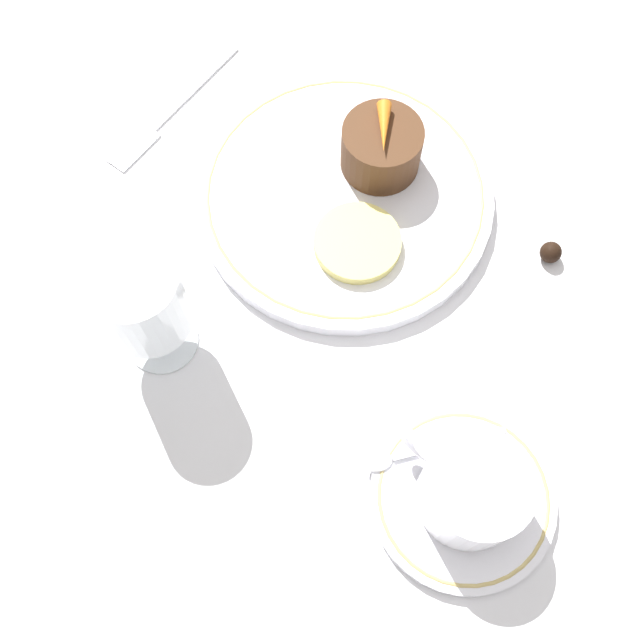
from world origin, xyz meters
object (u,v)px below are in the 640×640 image
object	(u,v)px
coffee_cup	(474,490)
dessert_cake	(381,148)
wine_glass	(143,303)
dinner_plate	(345,195)
fork	(162,118)

from	to	relation	value
coffee_cup	dessert_cake	distance (m)	0.29
coffee_cup	wine_glass	world-z (taller)	wine_glass
coffee_cup	wine_glass	size ratio (longest dim) A/B	0.87
dinner_plate	fork	distance (m)	0.19
dessert_cake	dinner_plate	bearing A→B (deg)	84.52
dinner_plate	coffee_cup	bearing A→B (deg)	148.75
fork	wine_glass	bearing A→B (deg)	135.27
coffee_cup	wine_glass	bearing A→B (deg)	12.08
wine_glass	fork	size ratio (longest dim) A/B	0.69
dinner_plate	fork	world-z (taller)	dinner_plate
dinner_plate	dessert_cake	distance (m)	0.05
fork	dessert_cake	size ratio (longest dim) A/B	2.47
wine_glass	dessert_cake	world-z (taller)	wine_glass
dinner_plate	dessert_cake	world-z (taller)	dessert_cake
dinner_plate	dessert_cake	bearing A→B (deg)	-95.48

